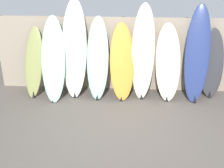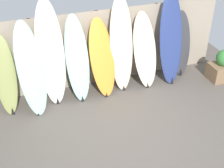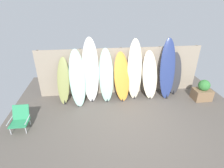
{
  "view_description": "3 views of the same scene",
  "coord_description": "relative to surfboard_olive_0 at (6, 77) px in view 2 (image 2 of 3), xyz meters",
  "views": [
    {
      "loc": [
        0.14,
        -5.13,
        3.33
      ],
      "look_at": [
        -0.19,
        0.6,
        0.74
      ],
      "focal_mm": 50.0,
      "sensor_mm": 36.0,
      "label": 1
    },
    {
      "loc": [
        -1.81,
        -4.24,
        4.13
      ],
      "look_at": [
        -0.17,
        0.47,
        0.89
      ],
      "focal_mm": 50.0,
      "sensor_mm": 36.0,
      "label": 2
    },
    {
      "loc": [
        -1.01,
        -4.05,
        3.46
      ],
      "look_at": [
        -0.44,
        0.97,
        0.89
      ],
      "focal_mm": 28.0,
      "sensor_mm": 36.0,
      "label": 3
    }
  ],
  "objects": [
    {
      "name": "ground",
      "position": [
        2.08,
        -1.62,
        -0.78
      ],
      "size": [
        7.68,
        7.68,
        0.0
      ],
      "primitive_type": "plane",
      "color": "#5B544C"
    },
    {
      "name": "fence_back",
      "position": [
        2.08,
        0.39,
        0.12
      ],
      "size": [
        6.08,
        0.11,
        1.8
      ],
      "color": "gray",
      "rests_on": "ground"
    },
    {
      "name": "surfboard_olive_0",
      "position": [
        0.0,
        0.0,
        0.0
      ],
      "size": [
        0.5,
        0.69,
        1.59
      ],
      "color": "olive",
      "rests_on": "ground"
    },
    {
      "name": "surfboard_seafoam_1",
      "position": [
        0.5,
        -0.14,
        0.15
      ],
      "size": [
        0.62,
        0.85,
        1.87
      ],
      "color": "#9ED6BC",
      "rests_on": "ground"
    },
    {
      "name": "surfboard_white_2",
      "position": [
        0.97,
        0.03,
        0.33
      ],
      "size": [
        0.6,
        0.59,
        2.24
      ],
      "color": "white",
      "rests_on": "ground"
    },
    {
      "name": "surfboard_seafoam_3",
      "position": [
        1.51,
        -0.03,
        0.15
      ],
      "size": [
        0.51,
        0.64,
        1.87
      ],
      "color": "#9ED6BC",
      "rests_on": "ground"
    },
    {
      "name": "surfboard_orange_4",
      "position": [
        2.07,
        -0.04,
        0.08
      ],
      "size": [
        0.62,
        0.7,
        1.72
      ],
      "color": "orange",
      "rests_on": "ground"
    },
    {
      "name": "surfboard_cream_5",
      "position": [
        2.54,
        0.02,
        0.3
      ],
      "size": [
        0.57,
        0.55,
        2.17
      ],
      "color": "beige",
      "rests_on": "ground"
    },
    {
      "name": "surfboard_cream_6",
      "position": [
        3.12,
        -0.01,
        0.08
      ],
      "size": [
        0.62,
        0.67,
        1.73
      ],
      "color": "beige",
      "rests_on": "ground"
    },
    {
      "name": "surfboard_navy_7",
      "position": [
        3.75,
        -0.04,
        0.29
      ],
      "size": [
        0.63,
        0.73,
        2.16
      ],
      "color": "navy",
      "rests_on": "ground"
    },
    {
      "name": "surfboard_charcoal_8",
      "position": [
        4.14,
        0.12,
        0.02
      ],
      "size": [
        0.6,
        0.45,
        1.62
      ],
      "color": "#38383D",
      "rests_on": "ground"
    },
    {
      "name": "planter_box",
      "position": [
        5.0,
        -0.5,
        -0.44
      ],
      "size": [
        0.63,
        0.47,
        0.78
      ],
      "color": "#846647",
      "rests_on": "ground"
    }
  ]
}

